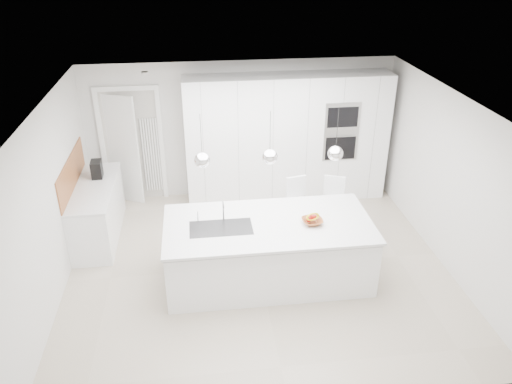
{
  "coord_description": "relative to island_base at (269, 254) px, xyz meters",
  "views": [
    {
      "loc": [
        -0.8,
        -6.03,
        4.38
      ],
      "look_at": [
        0.0,
        0.3,
        1.1
      ],
      "focal_mm": 35.0,
      "sensor_mm": 36.0,
      "label": 1
    }
  ],
  "objects": [
    {
      "name": "apple_a",
      "position": [
        0.56,
        -0.0,
        0.54
      ],
      "size": [
        0.08,
        0.08,
        0.08
      ],
      "primitive_type": "sphere",
      "color": "#A81812",
      "rests_on": "fruit_bowl"
    },
    {
      "name": "espresso_machine",
      "position": [
        -2.53,
        1.84,
        0.61
      ],
      "size": [
        0.18,
        0.27,
        0.28
      ],
      "primitive_type": "cube",
      "rotation": [
        0.0,
        0.0,
        0.05
      ],
      "color": "black",
      "rests_on": "left_worktop"
    },
    {
      "name": "island_base",
      "position": [
        0.0,
        0.0,
        0.0
      ],
      "size": [
        2.8,
        1.2,
        0.86
      ],
      "primitive_type": "cube",
      "color": "white",
      "rests_on": "floor"
    },
    {
      "name": "oak_backsplash",
      "position": [
        -2.84,
        1.5,
        0.72
      ],
      "size": [
        0.02,
        1.8,
        0.5
      ],
      "primitive_type": "cube",
      "color": "#9C5C31",
      "rests_on": "wall_left"
    },
    {
      "name": "island_tap",
      "position": [
        -0.6,
        0.2,
        0.62
      ],
      "size": [
        0.02,
        0.02,
        0.3
      ],
      "primitive_type": "cylinder",
      "color": "white",
      "rests_on": "island_worktop"
    },
    {
      "name": "banana_bunch",
      "position": [
        0.59,
        -0.05,
        0.58
      ],
      "size": [
        0.23,
        0.17,
        0.21
      ],
      "primitive_type": "torus",
      "rotation": [
        1.22,
        0.0,
        0.35
      ],
      "color": "gold",
      "rests_on": "fruit_bowl"
    },
    {
      "name": "pendant_right",
      "position": [
        0.85,
        -0.0,
        1.47
      ],
      "size": [
        0.2,
        0.2,
        0.2
      ],
      "primitive_type": "sphere",
      "color": "white",
      "rests_on": "ceiling"
    },
    {
      "name": "bar_stool_right",
      "position": [
        1.2,
        0.92,
        0.09
      ],
      "size": [
        0.5,
        0.57,
        1.05
      ],
      "primitive_type": null,
      "rotation": [
        0.0,
        0.0,
        -0.37
      ],
      "color": "white",
      "rests_on": "floor"
    },
    {
      "name": "tall_cabinets",
      "position": [
        0.7,
        2.5,
        0.72
      ],
      "size": [
        3.6,
        0.6,
        2.3
      ],
      "primitive_type": "cube",
      "color": "white",
      "rests_on": "floor"
    },
    {
      "name": "left_worktop",
      "position": [
        -2.55,
        1.5,
        0.45
      ],
      "size": [
        0.62,
        1.82,
        0.04
      ],
      "primitive_type": "cube",
      "color": "white",
      "rests_on": "left_base_cabinets"
    },
    {
      "name": "floor",
      "position": [
        -0.1,
        0.3,
        -0.43
      ],
      "size": [
        5.5,
        5.5,
        0.0
      ],
      "primitive_type": "plane",
      "color": "#B8AA95",
      "rests_on": "ground"
    },
    {
      "name": "island_sink",
      "position": [
        -0.65,
        -0.0,
        0.39
      ],
      "size": [
        0.84,
        0.44,
        0.18
      ],
      "primitive_type": null,
      "color": "#3F3F42",
      "rests_on": "island_worktop"
    },
    {
      "name": "oven_stack",
      "position": [
        1.6,
        2.19,
        0.92
      ],
      "size": [
        0.62,
        0.04,
        1.05
      ],
      "primitive_type": null,
      "color": "#A5A5A8",
      "rests_on": "tall_cabinets"
    },
    {
      "name": "island_worktop",
      "position": [
        0.0,
        0.05,
        0.45
      ],
      "size": [
        2.84,
        1.4,
        0.04
      ],
      "primitive_type": "cube",
      "color": "white",
      "rests_on": "island_base"
    },
    {
      "name": "doorway_frame",
      "position": [
        -2.05,
        2.77,
        0.59
      ],
      "size": [
        1.11,
        0.08,
        2.13
      ],
      "primitive_type": null,
      "color": "white",
      "rests_on": "floor"
    },
    {
      "name": "wall_left",
      "position": [
        -2.85,
        0.3,
        0.82
      ],
      "size": [
        0.0,
        5.0,
        5.0
      ],
      "primitive_type": "plane",
      "rotation": [
        1.57,
        0.0,
        1.57
      ],
      "color": "silver",
      "rests_on": "ground"
    },
    {
      "name": "pendant_left",
      "position": [
        -0.85,
        -0.0,
        1.47
      ],
      "size": [
        0.2,
        0.2,
        0.2
      ],
      "primitive_type": "sphere",
      "color": "white",
      "rests_on": "ceiling"
    },
    {
      "name": "left_base_cabinets",
      "position": [
        -2.55,
        1.5,
        0.0
      ],
      "size": [
        0.6,
        1.8,
        0.86
      ],
      "primitive_type": "cube",
      "color": "white",
      "rests_on": "floor"
    },
    {
      "name": "bar_stool_left",
      "position": [
        0.6,
        1.0,
        0.09
      ],
      "size": [
        0.44,
        0.54,
        1.04
      ],
      "primitive_type": null,
      "rotation": [
        0.0,
        0.0,
        0.22
      ],
      "color": "white",
      "rests_on": "floor"
    },
    {
      "name": "apple_b",
      "position": [
        0.54,
        -0.04,
        0.54
      ],
      "size": [
        0.07,
        0.07,
        0.07
      ],
      "primitive_type": "sphere",
      "color": "#A81812",
      "rests_on": "fruit_bowl"
    },
    {
      "name": "wall_back",
      "position": [
        -0.1,
        2.8,
        0.82
      ],
      "size": [
        5.5,
        0.0,
        5.5
      ],
      "primitive_type": "plane",
      "rotation": [
        1.57,
        0.0,
        0.0
      ],
      "color": "silver",
      "rests_on": "ground"
    },
    {
      "name": "fruit_bowl",
      "position": [
        0.59,
        -0.04,
        0.5
      ],
      "size": [
        0.3,
        0.3,
        0.07
      ],
      "primitive_type": "imported",
      "rotation": [
        0.0,
        0.0,
        0.08
      ],
      "color": "#9C5C31",
      "rests_on": "island_worktop"
    },
    {
      "name": "apple_c",
      "position": [
        0.62,
        0.0,
        0.54
      ],
      "size": [
        0.08,
        0.08,
        0.08
      ],
      "primitive_type": "sphere",
      "color": "#A81812",
      "rests_on": "fruit_bowl"
    },
    {
      "name": "hallway_door",
      "position": [
        -2.3,
        2.72,
        0.57
      ],
      "size": [
        0.76,
        0.38,
        2.0
      ],
      "primitive_type": "cube",
      "rotation": [
        0.0,
        0.0,
        -0.44
      ],
      "color": "white",
      "rests_on": "floor"
    },
    {
      "name": "pendant_mid",
      "position": [
        -0.0,
        -0.0,
        1.47
      ],
      "size": [
        0.2,
        0.2,
        0.2
      ],
      "primitive_type": "sphere",
      "color": "white",
      "rests_on": "ceiling"
    },
    {
      "name": "ceiling",
      "position": [
        -0.1,
        0.3,
        2.07
      ],
      "size": [
        5.5,
        5.5,
        0.0
      ],
      "primitive_type": "plane",
      "rotation": [
        3.14,
        0.0,
        0.0
      ],
      "color": "white",
      "rests_on": "wall_back"
    },
    {
      "name": "radiator",
      "position": [
        -1.73,
        2.76,
        0.42
      ],
      "size": [
        0.32,
        0.04,
        1.4
      ],
      "primitive_type": null,
      "color": "white",
      "rests_on": "floor"
    }
  ]
}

